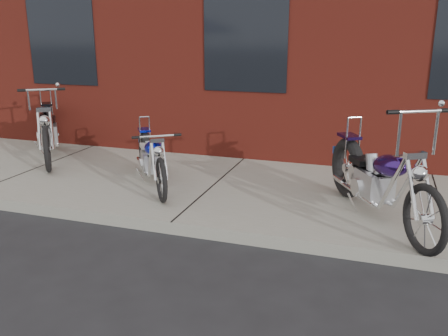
% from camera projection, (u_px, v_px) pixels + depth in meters
% --- Properties ---
extents(ground, '(120.00, 120.00, 0.00)m').
position_uv_depth(ground, '(171.00, 235.00, 5.46)').
color(ground, '#29292C').
rests_on(ground, ground).
extents(sidewalk, '(22.00, 3.00, 0.15)m').
position_uv_depth(sidewalk, '(215.00, 189.00, 6.81)').
color(sidewalk, '#A09C91').
rests_on(sidewalk, ground).
extents(chopper_purple, '(1.31, 2.21, 1.39)m').
position_uv_depth(chopper_purple, '(378.00, 182.00, 5.42)').
color(chopper_purple, black).
rests_on(chopper_purple, sidewalk).
extents(chopper_blue, '(1.26, 1.70, 0.88)m').
position_uv_depth(chopper_blue, '(152.00, 160.00, 6.68)').
color(chopper_blue, black).
rests_on(chopper_blue, sidewalk).
extents(chopper_third, '(1.59, 2.06, 1.26)m').
position_uv_depth(chopper_third, '(48.00, 132.00, 8.12)').
color(chopper_third, black).
rests_on(chopper_third, sidewalk).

